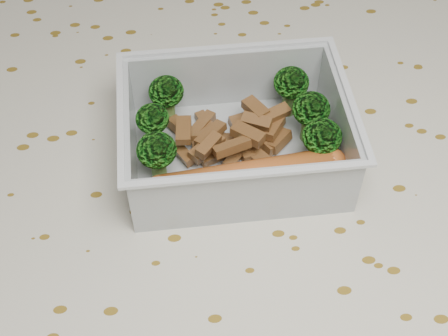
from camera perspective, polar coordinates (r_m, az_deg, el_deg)
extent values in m
cube|color=brown|center=(0.48, -0.94, -4.86)|extent=(1.40, 0.90, 0.04)
cube|color=beige|center=(0.46, -0.98, -3.24)|extent=(1.46, 0.96, 0.01)
cube|color=silver|center=(0.48, 1.05, 1.07)|extent=(0.16, 0.12, 0.00)
cube|color=silver|center=(0.50, 0.24, 8.22)|extent=(0.16, 0.01, 0.05)
cube|color=silver|center=(0.42, 2.10, -2.50)|extent=(0.16, 0.01, 0.05)
cube|color=silver|center=(0.47, 10.41, 4.05)|extent=(0.00, 0.11, 0.05)
cube|color=silver|center=(0.46, -8.51, 2.47)|extent=(0.00, 0.11, 0.05)
cube|color=silver|center=(0.49, 0.19, 10.94)|extent=(0.17, 0.01, 0.00)
cube|color=silver|center=(0.40, 2.29, -0.62)|extent=(0.17, 0.01, 0.00)
cube|color=silver|center=(0.46, 11.41, 6.45)|extent=(0.01, 0.12, 0.00)
cube|color=silver|center=(0.44, -9.46, 4.79)|extent=(0.01, 0.12, 0.00)
cylinder|color=#608C3F|center=(0.50, -5.13, 5.23)|extent=(0.01, 0.01, 0.02)
ellipsoid|color=#2B7818|center=(0.48, -5.31, 6.98)|extent=(0.03, 0.03, 0.02)
cylinder|color=#608C3F|center=(0.51, 5.98, 6.03)|extent=(0.01, 0.01, 0.02)
ellipsoid|color=#2B7818|center=(0.49, 6.18, 7.77)|extent=(0.03, 0.03, 0.02)
cylinder|color=#608C3F|center=(0.48, -6.35, 2.76)|extent=(0.01, 0.01, 0.02)
ellipsoid|color=#2B7818|center=(0.46, -6.57, 4.50)|extent=(0.02, 0.02, 0.02)
cylinder|color=#608C3F|center=(0.49, 7.71, 3.64)|extent=(0.01, 0.01, 0.02)
ellipsoid|color=#2B7818|center=(0.47, 7.98, 5.38)|extent=(0.03, 0.03, 0.02)
cylinder|color=#608C3F|center=(0.46, -5.96, -0.08)|extent=(0.01, 0.01, 0.02)
ellipsoid|color=#2B7818|center=(0.44, -6.18, 1.64)|extent=(0.03, 0.03, 0.02)
cylinder|color=#608C3F|center=(0.47, 8.64, 1.14)|extent=(0.01, 0.01, 0.02)
ellipsoid|color=#2B7818|center=(0.45, 8.95, 2.86)|extent=(0.03, 0.03, 0.02)
cube|color=brown|center=(0.48, 1.51, 2.05)|extent=(0.03, 0.02, 0.01)
cube|color=brown|center=(0.48, -1.20, 2.01)|extent=(0.03, 0.01, 0.01)
cube|color=brown|center=(0.48, 1.94, 1.58)|extent=(0.01, 0.02, 0.01)
cube|color=brown|center=(0.48, 3.43, 2.52)|extent=(0.02, 0.03, 0.01)
cube|color=brown|center=(0.48, 4.69, 3.67)|extent=(0.02, 0.02, 0.01)
cube|color=brown|center=(0.48, -1.57, 2.97)|extent=(0.02, 0.01, 0.01)
cube|color=brown|center=(0.50, 1.87, 4.47)|extent=(0.03, 0.02, 0.01)
cube|color=brown|center=(0.49, -3.83, 3.56)|extent=(0.02, 0.03, 0.01)
cube|color=brown|center=(0.48, 5.05, 2.49)|extent=(0.02, 0.02, 0.01)
cube|color=brown|center=(0.47, 0.99, 0.97)|extent=(0.02, 0.02, 0.01)
cube|color=brown|center=(0.49, -2.01, 3.94)|extent=(0.02, 0.03, 0.01)
cube|color=brown|center=(0.46, 2.19, 3.10)|extent=(0.03, 0.02, 0.01)
cube|color=brown|center=(0.48, 4.46, 4.86)|extent=(0.03, 0.02, 0.01)
cube|color=brown|center=(0.47, -1.24, 3.09)|extent=(0.03, 0.03, 0.01)
cube|color=brown|center=(0.48, 0.64, 2.05)|extent=(0.03, 0.02, 0.01)
cube|color=brown|center=(0.47, -0.59, 1.39)|extent=(0.03, 0.02, 0.01)
cube|color=brown|center=(0.48, -0.59, 1.95)|extent=(0.02, 0.02, 0.01)
cube|color=brown|center=(0.46, -1.43, 2.09)|extent=(0.02, 0.02, 0.01)
cube|color=brown|center=(0.47, 3.16, 0.98)|extent=(0.02, 0.03, 0.01)
cube|color=brown|center=(0.46, 0.73, 1.93)|extent=(0.03, 0.02, 0.01)
cube|color=brown|center=(0.47, -1.60, 1.89)|extent=(0.03, 0.03, 0.01)
cube|color=brown|center=(0.48, 2.89, 5.42)|extent=(0.02, 0.02, 0.01)
cube|color=brown|center=(0.47, 2.99, 4.25)|extent=(0.03, 0.02, 0.01)
cube|color=brown|center=(0.47, -3.72, 3.47)|extent=(0.01, 0.03, 0.01)
cube|color=brown|center=(0.48, 3.46, 2.78)|extent=(0.01, 0.02, 0.01)
cube|color=brown|center=(0.49, -1.67, 4.07)|extent=(0.02, 0.03, 0.01)
cube|color=brown|center=(0.47, -3.74, 1.32)|extent=(0.02, 0.02, 0.01)
cylinder|color=#AB5321|center=(0.44, 2.15, -0.76)|extent=(0.13, 0.03, 0.02)
sphere|color=#AB5321|center=(0.46, 9.75, 0.49)|extent=(0.02, 0.02, 0.02)
sphere|color=#AB5321|center=(0.44, -5.81, -2.05)|extent=(0.02, 0.02, 0.02)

